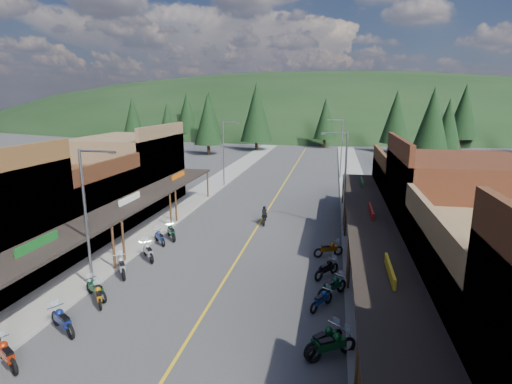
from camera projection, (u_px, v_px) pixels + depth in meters
The scene contains 41 objects.
ground at pixel (238, 258), 27.20m from camera, with size 220.00×220.00×0.00m, color #38383A.
centerline at pixel (279, 192), 46.32m from camera, with size 0.15×90.00×0.01m, color gold.
sidewalk_west at pixel (207, 189), 47.93m from camera, with size 3.40×94.00×0.15m, color gray.
sidewalk_east at pixel (355, 195), 44.68m from camera, with size 3.40×94.00×0.15m, color gray.
shop_west_2 at pixel (70, 206), 30.82m from camera, with size 10.90×9.00×6.20m.
shop_west_3 at pixel (130, 172), 39.78m from camera, with size 10.90×10.20×8.20m.
shop_east_2 at pixel (454, 212), 25.46m from camera, with size 10.90×9.00×8.20m.
shop_east_3 at pixel (421, 193), 34.87m from camera, with size 10.90×10.20×6.20m.
streetlight_0 at pixel (88, 214), 21.76m from camera, with size 2.16×0.18×8.00m.
streetlight_1 at pixel (225, 151), 48.53m from camera, with size 2.16×0.18×8.00m.
streetlight_2 at pixel (343, 176), 32.55m from camera, with size 2.16×0.18×8.00m.
streetlight_3 at pixel (340, 146), 53.58m from camera, with size 2.16×0.18×8.00m.
ridge_hill at pixel (319, 127), 156.27m from camera, with size 310.00×140.00×60.00m, color black.
pine_0 at pixel (133, 117), 92.48m from camera, with size 5.04×5.04×11.00m.
pine_1 at pixel (209, 113), 96.97m from camera, with size 5.88×5.88×12.50m.
pine_2 at pixel (256, 112), 82.71m from camera, with size 6.72×6.72×14.00m.
pine_3 at pixel (325, 118), 88.09m from camera, with size 5.04×5.04×11.00m.
pine_4 at pixel (396, 116), 79.57m from camera, with size 5.88×5.88×12.50m.
pine_5 at pixel (464, 111), 87.88m from camera, with size 6.72×6.72×14.00m.
pine_7 at pixel (187, 112), 104.20m from camera, with size 5.88×5.88×12.50m.
pine_8 at pixel (168, 127), 68.20m from camera, with size 4.48×4.48×10.00m.
pine_9 at pixel (448, 126), 64.30m from camera, with size 4.93×4.93×10.80m.
pine_10 at pixel (208, 119), 76.83m from camera, with size 5.38×5.38×11.60m.
pine_11 at pixel (432, 123), 58.17m from camera, with size 5.82×5.82×12.40m.
bike_west_2 at pixel (6, 353), 15.98m from camera, with size 0.72×2.17×1.24m, color #A3270B, non-canonical shape.
bike_west_3 at pixel (62, 320), 18.36m from camera, with size 0.76×2.28×1.30m, color navy, non-canonical shape.
bike_west_4 at pixel (98, 295), 20.92m from camera, with size 0.63×1.89×1.08m, color #C4730E, non-canonical shape.
bike_west_5 at pixel (96, 288), 21.53m from camera, with size 0.70×2.10×1.20m, color #0C3F1F, non-canonical shape.
bike_west_6 at pixel (121, 265), 24.36m from camera, with size 0.78×2.33×1.33m, color #96969B, non-canonical shape.
bike_west_7 at pixel (148, 251), 26.76m from camera, with size 0.75×2.24×1.28m, color #A1A2A6, non-canonical shape.
bike_west_8 at pixel (160, 237), 29.70m from camera, with size 0.67×2.00×1.14m, color navy, non-canonical shape.
bike_west_9 at pixel (171, 231), 30.75m from camera, with size 0.72×2.17×1.24m, color #0B3B25, non-canonical shape.
bike_east_3 at pixel (331, 344), 16.51m from camera, with size 0.77×2.32×1.32m, color #0D411A, non-canonical shape.
bike_east_4 at pixel (324, 338), 16.95m from camera, with size 0.75×2.26×1.29m, color #0C3D1D, non-canonical shape.
bike_east_5 at pixel (321, 299), 20.50m from camera, with size 0.62×1.87×1.07m, color navy, non-canonical shape.
bike_east_6 at pixel (332, 286), 21.70m from camera, with size 0.75×2.26×1.29m, color #0D4528, non-canonical shape.
bike_east_7 at pixel (327, 268), 24.09m from camera, with size 0.72×2.16×1.23m, color black, non-canonical shape.
bike_east_8 at pixel (329, 248), 27.27m from camera, with size 0.71×2.12×1.21m, color #974D0A, non-canonical shape.
rider_on_bike at pixel (265, 216), 34.53m from camera, with size 0.90×2.21×1.65m.
pedestrian_east_a at pixel (386, 319), 17.84m from camera, with size 0.59×0.39×1.63m, color black.
pedestrian_east_b at pixel (352, 203), 37.49m from camera, with size 0.88×0.50×1.80m, color #503B32.
Camera 1 is at (6.08, -24.78, 10.53)m, focal length 28.00 mm.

